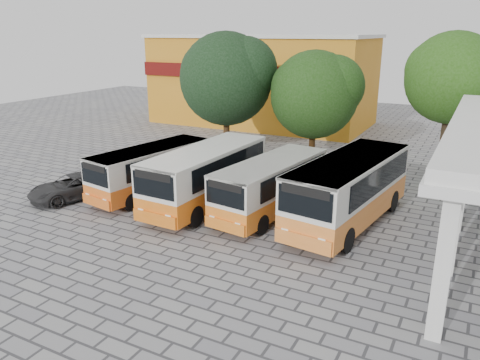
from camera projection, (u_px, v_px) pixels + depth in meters
The scene contains 10 objects.
ground at pixel (237, 249), 19.28m from camera, with size 90.00×90.00×0.00m, color gray.
shophouse_block at pixel (263, 79), 44.81m from camera, with size 20.40×10.40×8.30m.
bus_far_left at pixel (152, 168), 25.29m from camera, with size 3.40×7.57×2.62m.
bus_centre_left at pixel (206, 173), 23.62m from camera, with size 2.82×8.31×2.97m.
bus_centre_right at pixel (271, 183), 22.57m from camera, with size 3.23×7.65×2.66m.
bus_far_right at pixel (349, 187), 21.24m from camera, with size 3.80×8.95×3.12m.
tree_left at pixel (227, 76), 32.36m from camera, with size 6.77×6.44×8.62m.
tree_middle at pixel (316, 92), 30.51m from camera, with size 6.04×5.75×7.47m.
tree_right at pixel (454, 75), 27.09m from camera, with size 5.60×5.34×8.64m.
parked_car at pixel (73, 187), 24.95m from camera, with size 2.13×4.62×1.28m, color #2A2A2B.
Camera 1 is at (8.24, -15.45, 8.55)m, focal length 35.00 mm.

